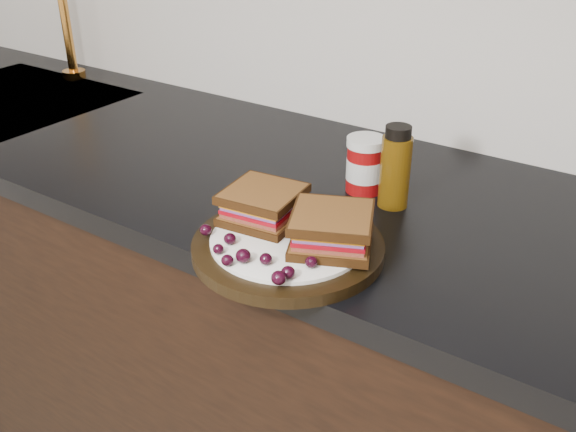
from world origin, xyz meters
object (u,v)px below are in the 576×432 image
plate (288,247)px  oil_bottle (395,167)px  condiment_jar (365,165)px  sandwich_left (263,205)px

plate → oil_bottle: 0.24m
condiment_jar → sandwich_left: bearing=-104.5°
plate → oil_bottle: size_ratio=2.02×
condiment_jar → oil_bottle: size_ratio=0.70×
oil_bottle → sandwich_left: bearing=-121.9°
sandwich_left → condiment_jar: (0.06, 0.22, 0.00)m
condiment_jar → oil_bottle: (0.07, -0.02, 0.02)m
plate → sandwich_left: (-0.06, 0.03, 0.04)m
plate → oil_bottle: bearing=75.0°
sandwich_left → oil_bottle: oil_bottle is taller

